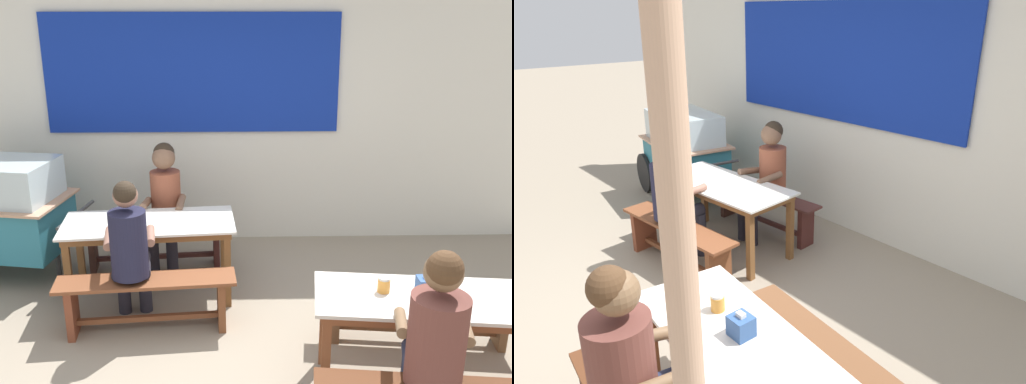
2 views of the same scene
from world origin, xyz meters
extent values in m
plane|color=gray|center=(0.00, 0.00, 0.00)|extent=(40.00, 40.00, 0.00)
cube|color=silver|center=(0.00, 2.59, 1.34)|extent=(7.31, 0.12, 2.68)
cube|color=navy|center=(-0.45, 2.50, 1.86)|extent=(3.07, 0.03, 1.24)
cube|color=silver|center=(-0.77, 1.19, 0.72)|extent=(1.56, 0.81, 0.02)
cube|color=brown|center=(-0.77, 1.19, 0.68)|extent=(1.48, 0.74, 0.06)
cube|color=brown|center=(-0.13, 1.52, 0.32)|extent=(0.07, 0.07, 0.65)
cube|color=brown|center=(-0.08, 0.97, 0.32)|extent=(0.07, 0.07, 0.65)
cube|color=brown|center=(-1.47, 1.40, 0.32)|extent=(0.07, 0.07, 0.65)
cube|color=brown|center=(-1.42, 0.85, 0.32)|extent=(0.07, 0.07, 0.65)
cube|color=silver|center=(1.36, -0.24, 0.71)|extent=(1.71, 0.81, 0.03)
cube|color=brown|center=(1.36, -0.24, 0.67)|extent=(1.63, 0.74, 0.06)
cube|color=brown|center=(0.65, 0.10, 0.32)|extent=(0.07, 0.07, 0.64)
cube|color=brown|center=(0.59, -0.40, 0.32)|extent=(0.07, 0.07, 0.64)
cube|color=#4A2722|center=(-0.83, 1.78, 0.45)|extent=(1.49, 0.37, 0.02)
cube|color=#46211D|center=(-0.21, 1.84, 0.22)|extent=(0.08, 0.21, 0.44)
cube|color=#442821|center=(-1.44, 1.73, 0.22)|extent=(0.08, 0.21, 0.44)
cube|color=#4A2722|center=(-0.83, 1.78, 0.11)|extent=(1.19, 0.15, 0.04)
cube|color=brown|center=(-0.72, 0.59, 0.45)|extent=(1.46, 0.43, 0.03)
cube|color=brown|center=(-0.12, 0.64, 0.22)|extent=(0.08, 0.26, 0.44)
cube|color=brown|center=(-1.32, 0.53, 0.22)|extent=(0.08, 0.26, 0.44)
cube|color=brown|center=(-0.72, 0.59, 0.11)|extent=(1.16, 0.15, 0.04)
cube|color=brown|center=(1.43, 0.36, 0.45)|extent=(1.54, 0.42, 0.03)
cube|color=brown|center=(0.80, 0.43, 0.22)|extent=(0.08, 0.21, 0.44)
cube|color=teal|center=(-2.28, 1.67, 0.52)|extent=(1.30, 0.95, 0.50)
cube|color=silver|center=(-2.28, 1.67, 0.96)|extent=(1.17, 0.85, 0.39)
cube|color=tan|center=(-2.28, 1.67, 0.78)|extent=(1.39, 1.04, 0.02)
cylinder|color=black|center=(-2.74, 2.17, 0.27)|extent=(0.54, 0.14, 0.54)
cylinder|color=black|center=(-2.88, 1.37, 0.27)|extent=(0.54, 0.14, 0.54)
cylinder|color=#333333|center=(-1.75, 1.58, 0.13)|extent=(0.05, 0.05, 0.27)
cylinder|color=#3F3F3F|center=(-1.52, 1.54, 0.67)|extent=(0.17, 0.75, 0.04)
cylinder|color=#262530|center=(-0.79, 0.90, 0.23)|extent=(0.11, 0.11, 0.46)
cylinder|color=#262530|center=(-0.97, 0.87, 0.23)|extent=(0.11, 0.11, 0.46)
cylinder|color=#262530|center=(-0.77, 0.74, 0.51)|extent=(0.18, 0.37, 0.13)
cylinder|color=#262530|center=(-0.95, 0.72, 0.51)|extent=(0.18, 0.37, 0.13)
cylinder|color=#1D1D32|center=(-0.84, 0.58, 0.77)|extent=(0.29, 0.29, 0.54)
sphere|color=#986653|center=(-0.84, 0.60, 1.17)|extent=(0.19, 0.19, 0.19)
sphere|color=#2D2319|center=(-0.83, 0.57, 1.21)|extent=(0.18, 0.18, 0.18)
cylinder|color=#986653|center=(-0.70, 0.78, 0.76)|extent=(0.11, 0.31, 0.08)
cylinder|color=#986653|center=(-1.03, 0.73, 0.76)|extent=(0.11, 0.31, 0.10)
cylinder|color=black|center=(-0.80, 1.44, 0.23)|extent=(0.11, 0.11, 0.46)
cylinder|color=black|center=(-0.62, 1.44, 0.23)|extent=(0.11, 0.11, 0.46)
cylinder|color=black|center=(-0.79, 1.62, 0.51)|extent=(0.14, 0.40, 0.13)
cylinder|color=black|center=(-0.61, 1.62, 0.51)|extent=(0.14, 0.40, 0.13)
cylinder|color=brown|center=(-0.70, 1.80, 0.76)|extent=(0.29, 0.29, 0.51)
sphere|color=brown|center=(-0.70, 1.78, 1.15)|extent=(0.22, 0.22, 0.22)
sphere|color=#2D2319|center=(-0.70, 1.81, 1.19)|extent=(0.21, 0.21, 0.21)
cylinder|color=brown|center=(-0.87, 1.62, 0.74)|extent=(0.08, 0.31, 0.11)
cylinder|color=brown|center=(-0.53, 1.61, 0.74)|extent=(0.08, 0.31, 0.10)
cylinder|color=brown|center=(1.14, -0.82, 0.78)|extent=(0.33, 0.33, 0.55)
sphere|color=brown|center=(1.14, -0.80, 1.19)|extent=(0.22, 0.22, 0.22)
sphere|color=#4C331E|center=(1.14, -0.83, 1.23)|extent=(0.20, 0.20, 0.20)
cylinder|color=brown|center=(1.36, -0.68, 0.76)|extent=(0.13, 0.31, 0.07)
cylinder|color=brown|center=(1.00, -0.60, 0.76)|extent=(0.13, 0.31, 0.10)
cube|color=#32558F|center=(1.28, -0.20, 0.79)|extent=(0.13, 0.12, 0.12)
cube|color=white|center=(1.28, -0.20, 0.86)|extent=(0.05, 0.03, 0.02)
cylinder|color=orange|center=(1.00, -0.16, 0.77)|extent=(0.08, 0.08, 0.09)
cylinder|color=white|center=(1.00, -0.16, 0.83)|extent=(0.08, 0.08, 0.02)
camera|label=1|loc=(0.06, -3.58, 2.59)|focal=40.25mm
camera|label=2|loc=(3.00, -1.51, 2.38)|focal=33.59mm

